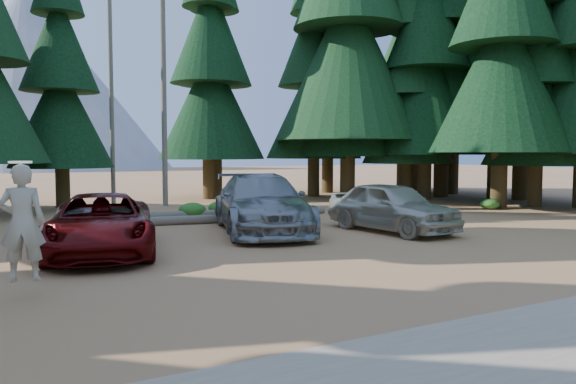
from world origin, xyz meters
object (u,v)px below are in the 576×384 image
silver_minivan_center (261,203)px  frisbee_player (22,222)px  log_right (275,213)px  red_pickup (101,224)px  log_left (158,216)px  silver_minivan_right (392,207)px  log_mid (183,220)px

silver_minivan_center → frisbee_player: frisbee_player is taller
log_right → silver_minivan_center: bearing=-126.4°
red_pickup → frisbee_player: (-1.90, -3.68, 0.56)m
frisbee_player → log_left: size_ratio=0.48×
red_pickup → silver_minivan_right: bearing=10.9°
silver_minivan_right → log_right: 5.49m
log_mid → log_right: bearing=19.6°
log_left → log_right: 4.32m
silver_minivan_center → log_left: bearing=128.8°
log_right → frisbee_player: bearing=-139.6°
silver_minivan_center → silver_minivan_right: silver_minivan_center is taller
red_pickup → log_mid: (3.46, 4.40, -0.57)m
red_pickup → log_left: 6.88m
silver_minivan_right → frisbee_player: size_ratio=2.28×
log_left → log_mid: size_ratio=1.14×
red_pickup → log_right: (7.28, 5.00, -0.58)m
silver_minivan_center → silver_minivan_right: (3.53, -1.85, -0.11)m
silver_minivan_center → log_right: silver_minivan_center is taller
red_pickup → frisbee_player: size_ratio=2.62×
silver_minivan_right → silver_minivan_center: bearing=146.8°
log_mid → frisbee_player: bearing=-112.9°
silver_minivan_right → log_mid: size_ratio=1.25×
red_pickup → silver_minivan_right: size_ratio=1.15×
silver_minivan_right → log_mid: bearing=131.6°
silver_minivan_center → silver_minivan_right: bearing=-11.3°
silver_minivan_right → log_right: bearing=97.7°
log_left → log_mid: (0.35, -1.72, 0.00)m
silver_minivan_right → frisbee_player: bearing=-167.7°
log_left → red_pickup: bearing=-109.3°
silver_minivan_center → log_mid: size_ratio=1.67×
silver_minivan_center → log_mid: 3.33m
silver_minivan_right → frisbee_player: (-10.43, -3.37, 0.51)m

